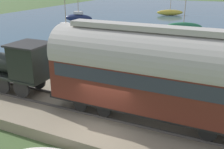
% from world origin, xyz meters
% --- Properties ---
extents(ground_plane, '(200.00, 200.00, 0.00)m').
position_xyz_m(ground_plane, '(0.00, 0.00, 0.00)').
color(ground_plane, '#476033').
extents(harbor_water, '(80.00, 80.00, 0.01)m').
position_xyz_m(harbor_water, '(44.36, 0.00, 0.00)').
color(harbor_water, '#38566B').
rests_on(harbor_water, ground).
extents(rail_embankment, '(5.86, 56.00, 0.71)m').
position_xyz_m(rail_embankment, '(1.13, 0.00, 0.30)').
color(rail_embankment, gray).
rests_on(rail_embankment, ground).
extents(steam_locomotive, '(2.01, 5.80, 3.27)m').
position_xyz_m(steam_locomotive, '(1.13, 6.51, 2.41)').
color(steam_locomotive, black).
rests_on(steam_locomotive, rail_embankment).
extents(passenger_coach, '(2.48, 10.72, 4.52)m').
position_xyz_m(passenger_coach, '(1.13, -2.14, 3.17)').
color(passenger_coach, black).
rests_on(passenger_coach, rail_embankment).
extents(sailboat_navy, '(1.86, 5.09, 9.21)m').
position_xyz_m(sailboat_navy, '(29.17, 19.56, 0.76)').
color(sailboat_navy, '#192347').
rests_on(sailboat_navy, harbor_water).
extents(sailboat_green, '(2.93, 5.18, 6.69)m').
position_xyz_m(sailboat_green, '(27.79, 1.52, 0.70)').
color(sailboat_green, '#236B42').
rests_on(sailboat_green, harbor_water).
extents(sailboat_yellow, '(3.15, 5.20, 9.16)m').
position_xyz_m(sailboat_yellow, '(44.37, 7.28, 0.63)').
color(sailboat_yellow, gold).
rests_on(sailboat_yellow, harbor_water).
extents(sailboat_black, '(4.02, 5.94, 8.18)m').
position_xyz_m(sailboat_black, '(20.80, 16.39, 0.50)').
color(sailboat_black, black).
rests_on(sailboat_black, harbor_water).
extents(rowboat_far_out, '(0.91, 1.92, 0.43)m').
position_xyz_m(rowboat_far_out, '(6.48, 11.24, 0.22)').
color(rowboat_far_out, beige).
rests_on(rowboat_far_out, harbor_water).
extents(rowboat_mid_harbor, '(1.47, 2.50, 0.32)m').
position_xyz_m(rowboat_mid_harbor, '(10.24, 4.23, 0.17)').
color(rowboat_mid_harbor, beige).
rests_on(rowboat_mid_harbor, harbor_water).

